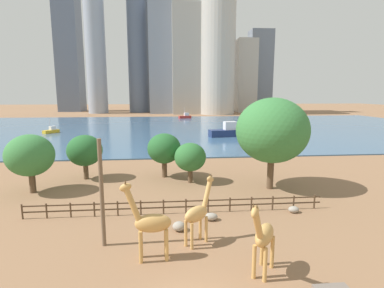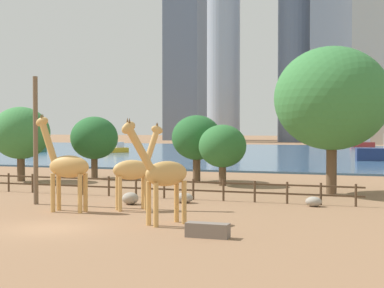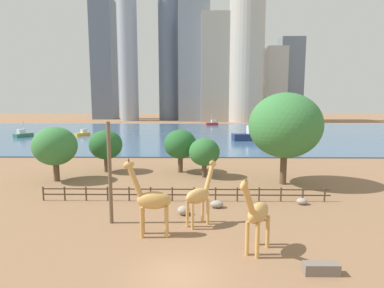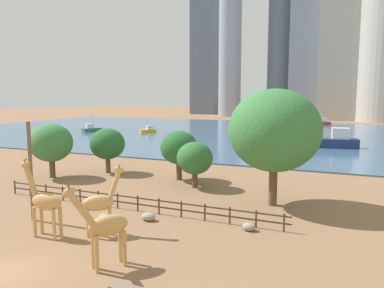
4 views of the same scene
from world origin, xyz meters
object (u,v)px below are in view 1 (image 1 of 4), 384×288
tree_left_large (85,151)px  boat_sailboat (227,131)px  giraffe_young (263,236)px  boulder_small (294,209)px  utility_pole (102,194)px  giraffe_tall (150,223)px  tree_center_broad (30,155)px  boat_ferry (51,131)px  tree_left_small (190,157)px  boulder_by_pole (211,217)px  giraffe_companion (198,213)px  tree_right_tall (164,149)px  boat_barge (185,116)px  boulder_near_fence (179,226)px  tree_right_small (272,131)px

tree_left_large → boat_sailboat: size_ratio=0.65×
giraffe_young → boulder_small: 10.63m
utility_pole → boulder_small: size_ratio=8.11×
giraffe_tall → tree_center_broad: tree_center_broad is taller
boat_ferry → giraffe_tall: bearing=60.0°
boulder_small → boat_sailboat: (3.60, 45.86, 1.11)m
utility_pole → tree_left_small: 16.01m
utility_pole → tree_center_broad: bearing=128.7°
giraffe_young → utility_pole: utility_pole is taller
giraffe_tall → boulder_by_pole: bearing=-133.6°
giraffe_companion → tree_left_small: bearing=46.8°
tree_left_small → tree_center_broad: bearing=-172.9°
tree_right_tall → boat_barge: bearing=84.3°
tree_left_small → tree_left_large: bearing=168.3°
giraffe_companion → tree_center_broad: 20.54m
boulder_near_fence → boat_ferry: bearing=117.3°
boulder_by_pole → tree_center_broad: bearing=153.8°
giraffe_young → tree_left_large: 26.12m
boulder_near_fence → giraffe_companion: bearing=-59.0°
tree_left_large → tree_right_tall: tree_right_tall is taller
giraffe_tall → boulder_near_fence: size_ratio=5.41×
tree_center_broad → tree_right_tall: bearing=18.8°
tree_center_broad → utility_pole: bearing=-51.3°
boulder_small → giraffe_companion: bearing=-152.8°
tree_left_large → boat_barge: (18.32, 86.75, -2.59)m
boulder_small → boat_sailboat: size_ratio=0.11×
tree_left_large → boat_barge: size_ratio=1.02×
boulder_small → tree_left_small: tree_left_small is taller
giraffe_companion → boulder_small: 10.36m
tree_right_tall → boat_sailboat: size_ratio=0.66×
giraffe_companion → boulder_small: (9.06, 4.65, -1.94)m
giraffe_tall → boat_ferry: giraffe_tall is taller
giraffe_tall → boulder_near_fence: (1.96, 3.85, -2.10)m
tree_right_small → boat_ferry: tree_right_small is taller
boulder_by_pole → tree_left_large: 19.27m
utility_pole → tree_right_small: 19.58m
boulder_by_pole → boat_sailboat: boat_sailboat is taller
boat_sailboat → boat_barge: 53.77m
giraffe_companion → tree_center_broad: (-16.23, 12.45, 1.79)m
tree_left_small → giraffe_companion: bearing=-92.9°
boat_barge → tree_right_small: bearing=75.8°
giraffe_young → tree_right_tall: bearing=-130.7°
utility_pole → tree_left_small: size_ratio=1.59×
tree_left_large → boulder_near_fence: bearing=-54.8°
tree_left_small → boulder_small: bearing=-50.0°
giraffe_companion → boat_ferry: 68.51m
tree_center_broad → giraffe_companion: bearing=-37.5°
boulder_by_pole → boat_barge: (4.90, 100.20, 0.66)m
boulder_small → tree_right_small: tree_right_small is taller
tree_left_small → boat_sailboat: 37.91m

